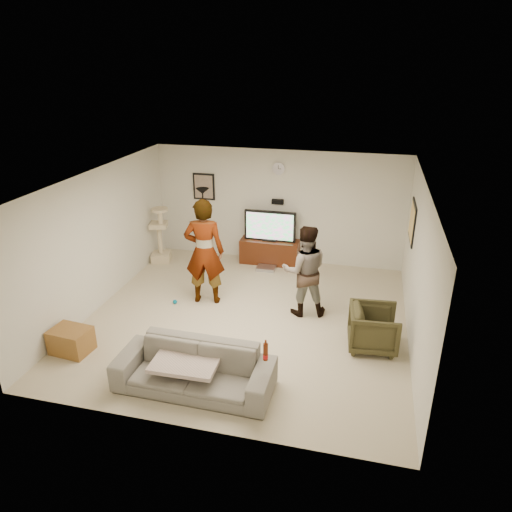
% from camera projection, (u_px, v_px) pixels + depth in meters
% --- Properties ---
extents(floor, '(5.50, 5.50, 0.02)m').
position_uv_depth(floor, '(246.00, 319.00, 8.34)').
color(floor, tan).
rests_on(floor, ground).
extents(ceiling, '(5.50, 5.50, 0.02)m').
position_uv_depth(ceiling, '(245.00, 179.00, 7.36)').
color(ceiling, white).
rests_on(ceiling, wall_back).
extents(wall_back, '(5.50, 0.04, 2.50)m').
position_uv_depth(wall_back, '(278.00, 207.00, 10.31)').
color(wall_back, silver).
rests_on(wall_back, floor).
extents(wall_front, '(5.50, 0.04, 2.50)m').
position_uv_depth(wall_front, '(184.00, 343.00, 5.39)').
color(wall_front, silver).
rests_on(wall_front, floor).
extents(wall_left, '(0.04, 5.50, 2.50)m').
position_uv_depth(wall_left, '(98.00, 240.00, 8.46)').
color(wall_left, silver).
rests_on(wall_left, floor).
extents(wall_right, '(0.04, 5.50, 2.50)m').
position_uv_depth(wall_right, '(418.00, 270.00, 7.25)').
color(wall_right, silver).
rests_on(wall_right, floor).
extents(wall_clock, '(0.26, 0.04, 0.26)m').
position_uv_depth(wall_clock, '(279.00, 169.00, 9.95)').
color(wall_clock, white).
rests_on(wall_clock, wall_back).
extents(wall_speaker, '(0.25, 0.10, 0.10)m').
position_uv_depth(wall_speaker, '(278.00, 202.00, 10.20)').
color(wall_speaker, black).
rests_on(wall_speaker, wall_back).
extents(picture_back, '(0.42, 0.03, 0.52)m').
position_uv_depth(picture_back, '(204.00, 187.00, 10.53)').
color(picture_back, gray).
rests_on(picture_back, wall_back).
extents(picture_right, '(0.03, 0.78, 0.62)m').
position_uv_depth(picture_right, '(412.00, 222.00, 8.58)').
color(picture_right, '#FCC06B').
rests_on(picture_right, wall_right).
extents(tv_stand, '(1.30, 0.45, 0.54)m').
position_uv_depth(tv_stand, '(270.00, 251.00, 10.50)').
color(tv_stand, '#3B190A').
rests_on(tv_stand, floor).
extents(console_box, '(0.40, 0.30, 0.07)m').
position_uv_depth(console_box, '(266.00, 268.00, 10.24)').
color(console_box, '#B9BAC7').
rests_on(console_box, floor).
extents(tv, '(1.13, 0.08, 0.67)m').
position_uv_depth(tv, '(270.00, 226.00, 10.26)').
color(tv, black).
rests_on(tv, tv_stand).
extents(tv_screen, '(1.04, 0.01, 0.59)m').
position_uv_depth(tv_screen, '(270.00, 227.00, 10.22)').
color(tv_screen, '#21D753').
rests_on(tv_screen, tv).
extents(floor_lamp, '(0.32, 0.32, 1.70)m').
position_uv_depth(floor_lamp, '(204.00, 227.00, 10.30)').
color(floor_lamp, black).
rests_on(floor_lamp, floor).
extents(cat_tree, '(0.50, 0.50, 1.28)m').
position_uv_depth(cat_tree, '(159.00, 235.00, 10.44)').
color(cat_tree, beige).
rests_on(cat_tree, floor).
extents(person_left, '(0.80, 0.60, 2.01)m').
position_uv_depth(person_left, '(204.00, 252.00, 8.56)').
color(person_left, '#979797').
rests_on(person_left, floor).
extents(person_right, '(0.94, 0.81, 1.66)m').
position_uv_depth(person_right, '(305.00, 271.00, 8.21)').
color(person_right, '#2E5799').
rests_on(person_right, floor).
extents(sofa, '(2.20, 0.88, 0.64)m').
position_uv_depth(sofa, '(194.00, 369.00, 6.47)').
color(sofa, slate).
rests_on(sofa, floor).
extents(throw_blanket, '(0.91, 0.72, 0.06)m').
position_uv_depth(throw_blanket, '(186.00, 361.00, 6.45)').
color(throw_blanket, beige).
rests_on(throw_blanket, sofa).
extents(beer_bottle, '(0.06, 0.06, 0.25)m').
position_uv_depth(beer_bottle, '(266.00, 352.00, 6.08)').
color(beer_bottle, '#571E09').
rests_on(beer_bottle, sofa).
extents(armchair, '(0.82, 0.80, 0.69)m').
position_uv_depth(armchair, '(373.00, 328.00, 7.39)').
color(armchair, '#36321C').
rests_on(armchair, floor).
extents(side_table, '(0.63, 0.50, 0.40)m').
position_uv_depth(side_table, '(71.00, 340.00, 7.33)').
color(side_table, brown).
rests_on(side_table, floor).
extents(toy_ball, '(0.08, 0.08, 0.08)m').
position_uv_depth(toy_ball, '(175.00, 302.00, 8.82)').
color(toy_ball, '#00648D').
rests_on(toy_ball, floor).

